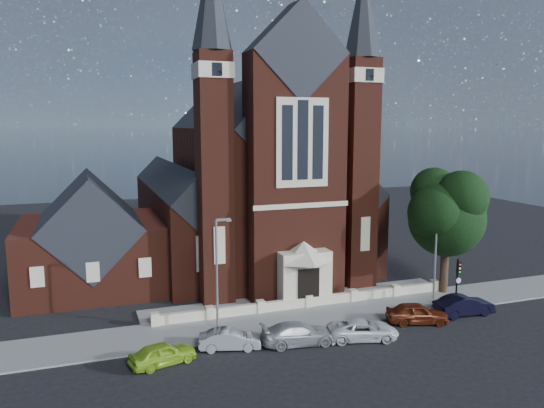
{
  "coord_description": "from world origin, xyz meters",
  "views": [
    {
      "loc": [
        -16.34,
        -30.57,
        14.42
      ],
      "look_at": [
        -1.09,
        12.0,
        7.62
      ],
      "focal_mm": 35.0,
      "sensor_mm": 36.0,
      "label": 1
    }
  ],
  "objects_px": {
    "parish_hall": "(91,243)",
    "car_silver_a": "(230,339)",
    "car_white_suv": "(363,330)",
    "street_lamp_right": "(437,248)",
    "street_lamp_left": "(218,269)",
    "car_lime_van": "(163,354)",
    "church": "(247,184)",
    "car_navy": "(464,305)",
    "car_dark_red": "(417,313)",
    "street_tree": "(450,214)",
    "car_silver_b": "(299,334)",
    "traffic_signal": "(458,277)"
  },
  "relations": [
    {
      "from": "church",
      "to": "car_dark_red",
      "type": "height_order",
      "value": "church"
    },
    {
      "from": "street_tree",
      "to": "street_lamp_right",
      "type": "height_order",
      "value": "street_tree"
    },
    {
      "from": "parish_hall",
      "to": "street_lamp_right",
      "type": "height_order",
      "value": "parish_hall"
    },
    {
      "from": "car_silver_a",
      "to": "car_navy",
      "type": "bearing_deg",
      "value": -75.53
    },
    {
      "from": "traffic_signal",
      "to": "car_silver_b",
      "type": "distance_m",
      "value": 14.71
    },
    {
      "from": "street_lamp_right",
      "to": "car_navy",
      "type": "bearing_deg",
      "value": -82.02
    },
    {
      "from": "street_tree",
      "to": "car_silver_b",
      "type": "bearing_deg",
      "value": -161.1
    },
    {
      "from": "car_silver_b",
      "to": "car_navy",
      "type": "height_order",
      "value": "car_navy"
    },
    {
      "from": "parish_hall",
      "to": "street_lamp_right",
      "type": "bearing_deg",
      "value": -28.22
    },
    {
      "from": "street_lamp_right",
      "to": "car_silver_a",
      "type": "bearing_deg",
      "value": -170.54
    },
    {
      "from": "car_lime_van",
      "to": "car_silver_a",
      "type": "xyz_separation_m",
      "value": [
        4.4,
        0.79,
        -0.04
      ]
    },
    {
      "from": "street_lamp_right",
      "to": "car_silver_a",
      "type": "xyz_separation_m",
      "value": [
        -18.02,
        -3.0,
        -3.94
      ]
    },
    {
      "from": "street_lamp_right",
      "to": "car_silver_b",
      "type": "distance_m",
      "value": 14.56
    },
    {
      "from": "car_lime_van",
      "to": "street_lamp_right",
      "type": "bearing_deg",
      "value": -95.25
    },
    {
      "from": "church",
      "to": "street_lamp_left",
      "type": "relative_size",
      "value": 4.31
    },
    {
      "from": "street_lamp_right",
      "to": "car_white_suv",
      "type": "height_order",
      "value": "street_lamp_right"
    },
    {
      "from": "church",
      "to": "car_navy",
      "type": "height_order",
      "value": "church"
    },
    {
      "from": "traffic_signal",
      "to": "car_white_suv",
      "type": "relative_size",
      "value": 0.84
    },
    {
      "from": "parish_hall",
      "to": "car_dark_red",
      "type": "relative_size",
      "value": 2.74
    },
    {
      "from": "church",
      "to": "car_silver_a",
      "type": "xyz_separation_m",
      "value": [
        -7.93,
        -21.95,
        -7.53
      ]
    },
    {
      "from": "car_silver_b",
      "to": "car_navy",
      "type": "bearing_deg",
      "value": -80.03
    },
    {
      "from": "car_navy",
      "to": "car_silver_b",
      "type": "bearing_deg",
      "value": 95.45
    },
    {
      "from": "parish_hall",
      "to": "car_silver_a",
      "type": "bearing_deg",
      "value": -64.61
    },
    {
      "from": "street_tree",
      "to": "street_lamp_right",
      "type": "bearing_deg",
      "value": -145.74
    },
    {
      "from": "street_lamp_left",
      "to": "traffic_signal",
      "type": "bearing_deg",
      "value": -4.76
    },
    {
      "from": "parish_hall",
      "to": "street_lamp_right",
      "type": "distance_m",
      "value": 29.62
    },
    {
      "from": "parish_hall",
      "to": "car_navy",
      "type": "height_order",
      "value": "parish_hall"
    },
    {
      "from": "car_navy",
      "to": "car_dark_red",
      "type": "bearing_deg",
      "value": 95.02
    },
    {
      "from": "church",
      "to": "street_lamp_right",
      "type": "height_order",
      "value": "church"
    },
    {
      "from": "car_lime_van",
      "to": "car_navy",
      "type": "xyz_separation_m",
      "value": [
        22.85,
        0.76,
        0.08
      ]
    },
    {
      "from": "car_silver_a",
      "to": "street_tree",
      "type": "bearing_deg",
      "value": -62.51
    },
    {
      "from": "church",
      "to": "parish_hall",
      "type": "distance_m",
      "value": 17.26
    },
    {
      "from": "street_lamp_left",
      "to": "car_lime_van",
      "type": "height_order",
      "value": "street_lamp_left"
    },
    {
      "from": "parish_hall",
      "to": "car_silver_b",
      "type": "xyz_separation_m",
      "value": [
        12.57,
        -17.78,
        -3.28
      ]
    },
    {
      "from": "church",
      "to": "car_white_suv",
      "type": "bearing_deg",
      "value": -87.59
    },
    {
      "from": "car_silver_b",
      "to": "car_lime_van",
      "type": "bearing_deg",
      "value": 97.01
    },
    {
      "from": "parish_hall",
      "to": "car_dark_red",
      "type": "xyz_separation_m",
      "value": [
        22.16,
        -17.23,
        -3.25
      ]
    },
    {
      "from": "parish_hall",
      "to": "car_white_suv",
      "type": "height_order",
      "value": "parish_hall"
    },
    {
      "from": "street_lamp_right",
      "to": "car_dark_red",
      "type": "relative_size",
      "value": 1.82
    },
    {
      "from": "street_lamp_right",
      "to": "car_silver_b",
      "type": "height_order",
      "value": "street_lamp_right"
    },
    {
      "from": "car_silver_a",
      "to": "car_white_suv",
      "type": "distance_m",
      "value": 9.04
    },
    {
      "from": "parish_hall",
      "to": "traffic_signal",
      "type": "bearing_deg",
      "value": -29.98
    },
    {
      "from": "street_tree",
      "to": "street_lamp_left",
      "type": "xyz_separation_m",
      "value": [
        -20.51,
        -1.71,
        -2.36
      ]
    },
    {
      "from": "car_white_suv",
      "to": "car_dark_red",
      "type": "bearing_deg",
      "value": -61.49
    },
    {
      "from": "church",
      "to": "car_dark_red",
      "type": "bearing_deg",
      "value": -74.48
    },
    {
      "from": "car_white_suv",
      "to": "car_dark_red",
      "type": "xyz_separation_m",
      "value": [
        5.17,
        1.25,
        0.1
      ]
    },
    {
      "from": "church",
      "to": "car_white_suv",
      "type": "height_order",
      "value": "church"
    },
    {
      "from": "street_lamp_left",
      "to": "parish_hall",
      "type": "bearing_deg",
      "value": 120.02
    },
    {
      "from": "car_white_suv",
      "to": "parish_hall",
      "type": "bearing_deg",
      "value": 57.5
    },
    {
      "from": "traffic_signal",
      "to": "car_lime_van",
      "type": "bearing_deg",
      "value": -174.57
    }
  ]
}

